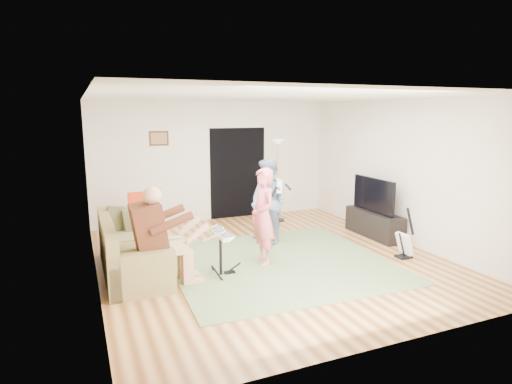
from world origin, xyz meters
The scene contains 19 objects.
floor centered at (0.00, 0.00, 0.00)m, with size 6.00×6.00×0.00m, color brown.
walls centered at (0.00, 0.00, 1.35)m, with size 5.50×6.00×2.70m, color beige, non-canonical shape.
ceiling centered at (0.00, 0.00, 2.70)m, with size 6.00×6.00×0.00m, color white.
window_blinds centered at (-2.74, 0.20, 1.55)m, with size 2.05×2.05×0.00m, color olive.
doorway centered at (0.55, 2.99, 1.05)m, with size 2.10×2.10×0.00m, color black.
picture_frame centered at (-1.25, 2.99, 1.90)m, with size 0.42×0.03×0.32m, color #3F2314.
area_rug centered at (0.06, -0.27, 0.01)m, with size 3.46×3.31×0.02m, color #5E7447.
sofa centered at (-2.30, 0.25, 0.29)m, with size 0.88×2.15×0.87m.
drummer centered at (-1.86, -0.40, 0.56)m, with size 0.94×0.53×1.45m.
drum_kit centered at (-1.00, -0.40, 0.31)m, with size 0.38×0.69×0.71m.
singer centered at (-0.19, -0.17, 0.79)m, with size 0.58×0.38×1.58m, color #E76473.
microphone centered at (0.01, -0.17, 1.18)m, with size 0.06×0.06×0.24m, color black, non-canonical shape.
guitarist centered at (0.36, 0.82, 0.80)m, with size 0.78×0.61×1.61m, color #6E84A1.
guitar_held centered at (0.56, 0.82, 1.09)m, with size 0.12×0.60×0.26m, color white, non-canonical shape.
guitar_spare centered at (2.15, -0.85, 0.25)m, with size 0.32×0.28×0.88m.
torchiere_lamp centered at (1.24, 2.29, 1.27)m, with size 0.33×0.33×1.86m.
dining_chair centered at (-1.87, 1.63, 0.35)m, with size 0.44×0.46×0.98m.
tv_cabinet centered at (2.50, 0.42, 0.25)m, with size 0.40×1.40×0.50m, color black.
television centered at (2.45, 0.42, 0.85)m, with size 0.06×1.18×0.67m, color black.
Camera 1 is at (-2.91, -6.31, 2.46)m, focal length 30.00 mm.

